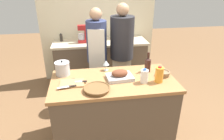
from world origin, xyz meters
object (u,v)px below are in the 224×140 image
at_px(mixing_bowl, 163,73).
at_px(condiment_bottle_short, 61,38).
at_px(wicker_basket, 97,89).
at_px(knife_paring, 70,80).
at_px(wine_glass_left, 106,63).
at_px(knife_bread, 81,81).
at_px(stock_pot, 62,68).
at_px(person_cook_guest, 122,51).
at_px(condiment_bottle_tall, 87,35).
at_px(knife_chef, 68,87).
at_px(person_cook_aproned, 97,54).
at_px(wine_bottle_green, 148,64).
at_px(roasting_pan, 120,76).
at_px(cutting_board, 72,83).
at_px(stand_mixer, 83,35).
at_px(milk_jug, 144,76).
at_px(juice_jug, 159,75).

bearing_deg(mixing_bowl, condiment_bottle_short, 128.70).
height_order(wicker_basket, knife_paring, wicker_basket).
distance_m(wine_glass_left, knife_bread, 0.47).
relative_size(wicker_basket, mixing_bowl, 1.74).
height_order(stock_pot, person_cook_guest, person_cook_guest).
distance_m(stock_pot, condiment_bottle_tall, 1.57).
relative_size(knife_chef, person_cook_aproned, 0.13).
xyz_separation_m(knife_bread, condiment_bottle_tall, (0.15, 1.79, 0.07)).
height_order(knife_chef, person_cook_aproned, person_cook_aproned).
xyz_separation_m(wine_bottle_green, condiment_bottle_short, (-1.22, 1.57, -0.03)).
bearing_deg(wicker_basket, condiment_bottle_tall, 90.36).
bearing_deg(roasting_pan, condiment_bottle_short, 115.42).
relative_size(knife_paring, condiment_bottle_short, 0.98).
distance_m(roasting_pan, person_cook_guest, 0.90).
height_order(stock_pot, knife_bread, stock_pot).
distance_m(cutting_board, knife_chef, 0.11).
bearing_deg(person_cook_guest, stand_mixer, 139.18).
xyz_separation_m(mixing_bowl, condiment_bottle_short, (-1.38, 1.73, 0.04)).
bearing_deg(milk_jug, condiment_bottle_tall, 107.26).
bearing_deg(mixing_bowl, milk_jug, -155.89).
bearing_deg(knife_bread, stand_mixer, 87.78).
distance_m(condiment_bottle_tall, person_cook_aproned, 0.90).
xyz_separation_m(stand_mixer, condiment_bottle_tall, (0.09, 0.18, -0.05)).
bearing_deg(condiment_bottle_short, knife_bread, -78.68).
distance_m(roasting_pan, juice_jug, 0.47).
distance_m(wicker_basket, mixing_bowl, 0.90).
bearing_deg(condiment_bottle_tall, knife_paring, -99.84).
xyz_separation_m(condiment_bottle_tall, person_cook_aproned, (0.11, -0.89, -0.07)).
distance_m(juice_jug, knife_bread, 0.92).
distance_m(juice_jug, condiment_bottle_tall, 2.05).
height_order(knife_chef, knife_paring, knife_chef).
distance_m(knife_paring, condiment_bottle_tall, 1.71).
height_order(wine_bottle_green, condiment_bottle_tall, wine_bottle_green).
xyz_separation_m(knife_paring, condiment_bottle_short, (-0.21, 1.66, 0.07)).
xyz_separation_m(wicker_basket, wine_bottle_green, (0.71, 0.39, 0.08)).
bearing_deg(juice_jug, knife_paring, 168.39).
relative_size(mixing_bowl, stand_mixer, 0.52).
height_order(wine_bottle_green, stand_mixer, stand_mixer).
xyz_separation_m(juice_jug, condiment_bottle_short, (-1.27, 1.87, -0.02)).
bearing_deg(cutting_board, mixing_bowl, 1.94).
height_order(cutting_board, knife_paring, cutting_board).
bearing_deg(wicker_basket, person_cook_aproned, 84.83).
bearing_deg(juice_jug, wine_glass_left, 143.67).
height_order(juice_jug, knife_paring, juice_jug).
height_order(mixing_bowl, milk_jug, milk_jug).
distance_m(juice_jug, wine_bottle_green, 0.30).
height_order(wine_glass_left, knife_bread, wine_glass_left).
relative_size(cutting_board, mixing_bowl, 1.68).
height_order(milk_jug, knife_paring, milk_jug).
xyz_separation_m(wine_glass_left, knife_paring, (-0.47, -0.21, -0.10)).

